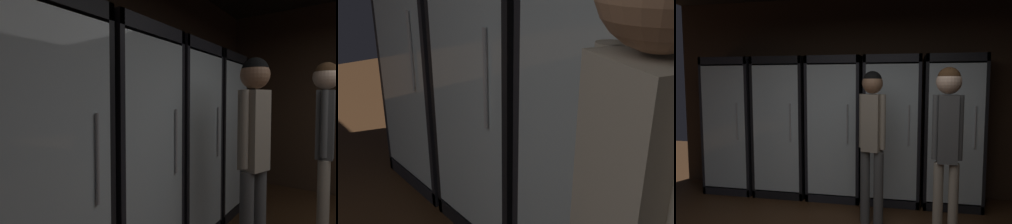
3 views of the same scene
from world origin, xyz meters
The scene contains 3 objects.
cooler_far_left centered at (-1.96, 2.74, 0.95)m, with size 0.72×0.60×1.94m.
cooler_left centered at (-1.19, 2.74, 0.96)m, with size 0.72×0.60×1.94m.
cooler_center centered at (-0.43, 2.74, 0.95)m, with size 0.72×0.60×1.94m.
Camera 2 is at (0.51, 1.29, 1.62)m, focal length 42.82 mm.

